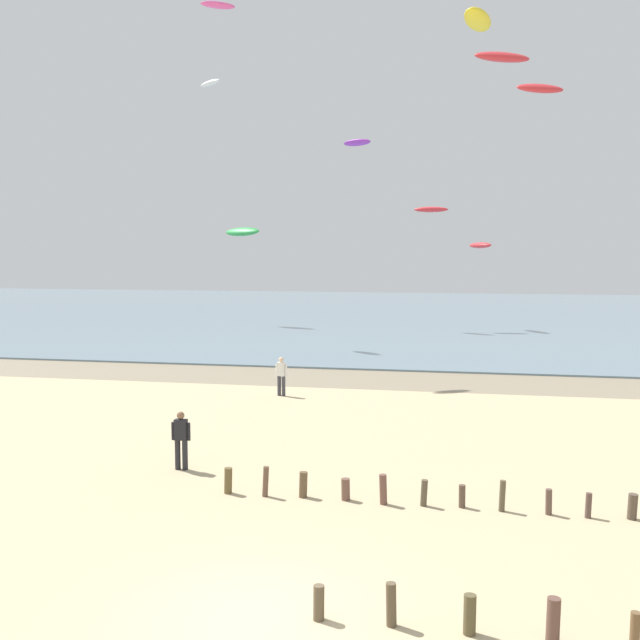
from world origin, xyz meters
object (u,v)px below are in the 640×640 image
(person_nearest_camera, at_px, (281,375))
(kite_aloft_4, at_px, (502,57))
(kite_aloft_5, at_px, (357,143))
(person_mid_beach, at_px, (181,439))
(kite_aloft_2, at_px, (210,83))
(kite_aloft_7, at_px, (540,88))
(kite_aloft_0, at_px, (218,5))
(kite_aloft_1, at_px, (431,210))
(kite_aloft_9, at_px, (480,245))
(kite_aloft_11, at_px, (478,20))
(kite_aloft_6, at_px, (242,232))

(person_nearest_camera, xyz_separation_m, kite_aloft_4, (9.87, 15.54, 16.96))
(kite_aloft_4, height_order, kite_aloft_5, kite_aloft_4)
(person_mid_beach, relative_size, kite_aloft_2, 0.75)
(kite_aloft_7, bearing_deg, person_nearest_camera, -157.08)
(person_mid_beach, xyz_separation_m, kite_aloft_5, (-0.49, 39.95, 14.17))
(kite_aloft_0, xyz_separation_m, kite_aloft_5, (4.57, 21.13, -4.28))
(kite_aloft_4, bearing_deg, kite_aloft_7, -82.73)
(person_nearest_camera, relative_size, kite_aloft_1, 0.64)
(kite_aloft_9, distance_m, kite_aloft_11, 25.47)
(kite_aloft_2, xyz_separation_m, kite_aloft_11, (17.63, -12.50, -0.62))
(kite_aloft_7, bearing_deg, kite_aloft_9, 75.34)
(kite_aloft_0, relative_size, kite_aloft_1, 0.70)
(kite_aloft_1, height_order, kite_aloft_4, kite_aloft_4)
(kite_aloft_1, relative_size, kite_aloft_7, 0.95)
(kite_aloft_4, bearing_deg, kite_aloft_11, -124.17)
(person_nearest_camera, relative_size, kite_aloft_9, 0.59)
(person_nearest_camera, xyz_separation_m, kite_aloft_1, (5.31, 28.25, 8.66))
(person_nearest_camera, relative_size, kite_aloft_11, 0.50)
(person_mid_beach, height_order, kite_aloft_0, kite_aloft_0)
(kite_aloft_6, bearing_deg, person_nearest_camera, -45.42)
(person_nearest_camera, xyz_separation_m, kite_aloft_11, (8.20, 5.70, 16.24))
(kite_aloft_1, bearing_deg, person_nearest_camera, 77.70)
(person_nearest_camera, height_order, kite_aloft_5, kite_aloft_5)
(person_mid_beach, height_order, kite_aloft_7, kite_aloft_7)
(person_nearest_camera, distance_m, kite_aloft_0, 20.76)
(person_nearest_camera, relative_size, kite_aloft_2, 0.75)
(kite_aloft_2, relative_size, kite_aloft_4, 0.63)
(person_mid_beach, relative_size, kite_aloft_1, 0.64)
(person_nearest_camera, bearing_deg, kite_aloft_2, 117.39)
(person_mid_beach, bearing_deg, kite_aloft_9, 76.60)
(kite_aloft_1, distance_m, kite_aloft_9, 4.86)
(person_nearest_camera, relative_size, kite_aloft_7, 0.60)
(kite_aloft_9, bearing_deg, kite_aloft_7, -20.90)
(kite_aloft_0, relative_size, kite_aloft_11, 0.54)
(kite_aloft_5, xyz_separation_m, kite_aloft_6, (-9.62, -0.52, -7.17))
(kite_aloft_0, distance_m, kite_aloft_2, 11.20)
(kite_aloft_5, height_order, kite_aloft_6, kite_aloft_5)
(kite_aloft_1, relative_size, kite_aloft_11, 0.78)
(kite_aloft_1, bearing_deg, kite_aloft_6, -2.55)
(kite_aloft_4, relative_size, kite_aloft_5, 1.36)
(kite_aloft_7, distance_m, kite_aloft_9, 18.76)
(kite_aloft_4, xyz_separation_m, kite_aloft_11, (-1.67, -9.84, -0.73))
(person_mid_beach, bearing_deg, person_nearest_camera, 88.52)
(kite_aloft_5, height_order, kite_aloft_9, kite_aloft_5)
(kite_aloft_5, bearing_deg, kite_aloft_1, -159.31)
(kite_aloft_0, height_order, kite_aloft_5, kite_aloft_0)
(kite_aloft_9, bearing_deg, kite_aloft_11, -32.32)
(kite_aloft_0, xyz_separation_m, kite_aloft_7, (17.14, 4.54, -4.06))
(person_mid_beach, height_order, kite_aloft_1, kite_aloft_1)
(kite_aloft_11, bearing_deg, kite_aloft_4, -177.87)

